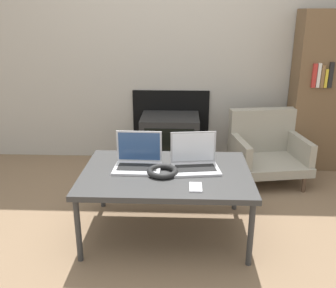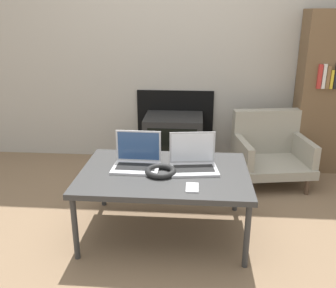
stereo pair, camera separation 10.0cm
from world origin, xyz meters
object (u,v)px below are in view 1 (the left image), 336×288
object	(u,v)px
armchair	(266,148)
headphones	(163,171)
phone	(196,187)
laptop_right	(195,161)
tv	(170,142)
laptop_left	(138,160)

from	to	relation	value
armchair	headphones	bearing A→B (deg)	-140.95
phone	armchair	xyz separation A→B (m)	(0.69, 1.22, -0.18)
laptop_right	armchair	distance (m)	1.17
tv	armchair	bearing A→B (deg)	-13.59
tv	laptop_right	bearing A→B (deg)	-79.69
armchair	tv	bearing A→B (deg)	156.55
tv	headphones	bearing A→B (deg)	-90.25
laptop_right	headphones	size ratio (longest dim) A/B	1.66
tv	armchair	distance (m)	0.92
headphones	tv	size ratio (longest dim) A/B	0.37
headphones	tv	world-z (taller)	tv
laptop_left	tv	xyz separation A→B (m)	(0.18, 1.13, -0.25)
headphones	tv	xyz separation A→B (m)	(0.01, 1.24, -0.22)
armchair	phone	bearing A→B (deg)	-129.13
phone	armchair	bearing A→B (deg)	60.73
laptop_left	laptop_right	world-z (taller)	same
phone	tv	world-z (taller)	tv
laptop_right	tv	bearing A→B (deg)	92.65
laptop_left	headphones	distance (m)	0.21
laptop_left	armchair	size ratio (longest dim) A/B	0.45
laptop_left	headphones	xyz separation A→B (m)	(0.17, -0.11, -0.03)
laptop_left	laptop_right	distance (m)	0.38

